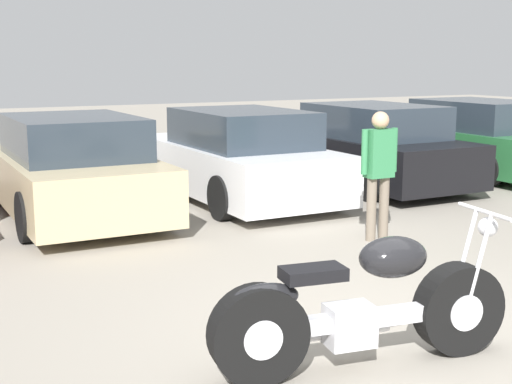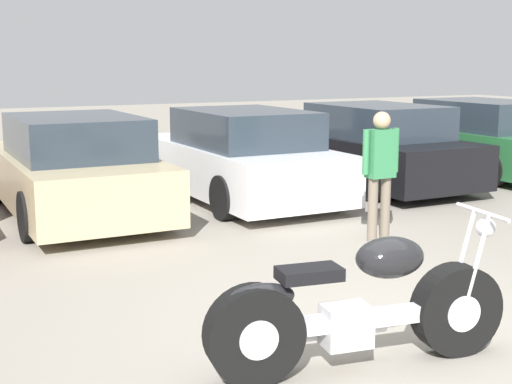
# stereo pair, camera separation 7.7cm
# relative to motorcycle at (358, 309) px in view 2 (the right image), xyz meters

# --- Properties ---
(ground_plane) EXTENTS (60.00, 60.00, 0.00)m
(ground_plane) POSITION_rel_motorcycle_xyz_m (0.60, 0.36, -0.44)
(ground_plane) COLOR gray
(motorcycle) EXTENTS (2.29, 0.78, 1.10)m
(motorcycle) POSITION_rel_motorcycle_xyz_m (0.00, 0.00, 0.00)
(motorcycle) COLOR black
(motorcycle) RESTS_ON ground_plane
(parked_car_champagne) EXTENTS (1.91, 4.41, 1.43)m
(parked_car_champagne) POSITION_rel_motorcycle_xyz_m (-0.61, 6.12, 0.22)
(parked_car_champagne) COLOR #C6B284
(parked_car_champagne) RESTS_ON ground_plane
(parked_car_white) EXTENTS (1.91, 4.41, 1.43)m
(parked_car_white) POSITION_rel_motorcycle_xyz_m (2.01, 6.13, 0.22)
(parked_car_white) COLOR white
(parked_car_white) RESTS_ON ground_plane
(parked_car_black) EXTENTS (1.91, 4.41, 1.43)m
(parked_car_black) POSITION_rel_motorcycle_xyz_m (4.63, 6.26, 0.22)
(parked_car_black) COLOR black
(parked_car_black) RESTS_ON ground_plane
(parked_car_green) EXTENTS (1.91, 4.41, 1.43)m
(parked_car_green) POSITION_rel_motorcycle_xyz_m (7.25, 6.39, 0.22)
(parked_car_green) COLOR #286B38
(parked_car_green) RESTS_ON ground_plane
(person_standing) EXTENTS (0.52, 0.21, 1.58)m
(person_standing) POSITION_rel_motorcycle_xyz_m (2.38, 2.94, 0.49)
(person_standing) COLOR #726656
(person_standing) RESTS_ON ground_plane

